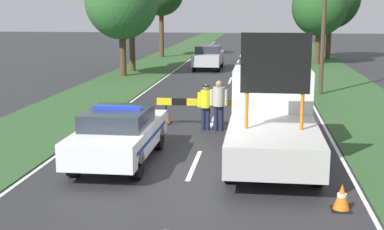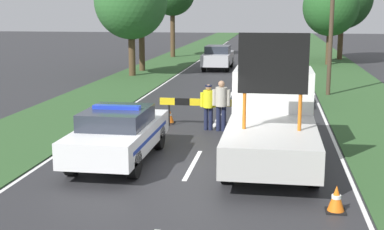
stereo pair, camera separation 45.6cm
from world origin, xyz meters
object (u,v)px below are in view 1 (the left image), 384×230
traffic_cone_near_truck (307,117)px  queued_car_hatch_blue (272,83)px  traffic_cone_behind_barrier (342,197)px  queued_car_sedan_silver (208,57)px  queued_car_sedan_black (263,69)px  utility_pole (324,7)px  police_car (119,134)px  police_officer (206,103)px  traffic_cone_centre_front (285,118)px  traffic_cone_lane_edge (239,122)px  pedestrian_civilian (219,101)px  work_truck (272,117)px  road_barrier (202,104)px  roadside_tree_far_left (121,1)px  roadside_tree_near_left (319,7)px  traffic_cone_near_police (166,116)px  queued_car_wagon_maroon (263,49)px

traffic_cone_near_truck → queued_car_hatch_blue: 4.72m
traffic_cone_behind_barrier → queued_car_sedan_silver: queued_car_sedan_silver is taller
queued_car_sedan_black → utility_pole: size_ratio=0.51×
queued_car_sedan_silver → police_car: bearing=89.4°
police_officer → traffic_cone_centre_front: police_officer is taller
traffic_cone_lane_edge → queued_car_sedan_silver: queued_car_sedan_silver is taller
pedestrian_civilian → traffic_cone_centre_front: size_ratio=2.54×
traffic_cone_behind_barrier → work_truck: bearing=109.1°
police_car → traffic_cone_near_truck: size_ratio=8.70×
road_barrier → roadside_tree_far_left: roadside_tree_far_left is taller
traffic_cone_lane_edge → roadside_tree_near_left: (4.90, 22.61, 3.97)m
police_car → queued_car_sedan_silver: size_ratio=1.00×
pedestrian_civilian → traffic_cone_lane_edge: (0.69, 0.33, -0.76)m
traffic_cone_near_police → queued_car_sedan_black: size_ratio=0.13×
police_car → queued_car_hatch_blue: 10.86m
traffic_cone_near_truck → traffic_cone_behind_barrier: size_ratio=0.95×
pedestrian_civilian → queued_car_wagon_maroon: pedestrian_civilian is taller
queued_car_wagon_maroon → police_officer: bearing=85.6°
queued_car_hatch_blue → queued_car_sedan_silver: same height
police_officer → queued_car_hatch_blue: size_ratio=0.34×
queued_car_sedan_silver → roadside_tree_near_left: roadside_tree_near_left is taller
police_car → traffic_cone_behind_barrier: police_car is taller
roadside_tree_near_left → queued_car_hatch_blue: bearing=-102.2°
traffic_cone_near_police → queued_car_wagon_maroon: size_ratio=0.12×
road_barrier → traffic_cone_centre_front: 2.93m
queued_car_hatch_blue → police_officer: bearing=67.9°
road_barrier → traffic_cone_near_police: size_ratio=5.86×
traffic_cone_near_police → traffic_cone_lane_edge: bearing=-13.5°
traffic_cone_near_truck → work_truck: bearing=-107.2°
police_car → road_barrier: police_car is taller
traffic_cone_centre_front → roadside_tree_near_left: size_ratio=0.11×
police_car → traffic_cone_lane_edge: police_car is taller
police_officer → roadside_tree_near_left: (6.04, 22.86, 3.28)m
police_officer → traffic_cone_behind_barrier: police_officer is taller
traffic_cone_near_truck → road_barrier: bearing=-167.5°
queued_car_sedan_black → queued_car_wagon_maroon: queued_car_wagon_maroon is taller
traffic_cone_near_police → queued_car_hatch_blue: (3.91, 4.92, 0.59)m
queued_car_sedan_black → traffic_cone_near_police: bearing=72.6°
roadside_tree_far_left → utility_pole: (11.28, -5.88, -0.37)m
traffic_cone_lane_edge → roadside_tree_far_left: roadside_tree_far_left is taller
police_car → road_barrier: (1.75, 4.61, 0.05)m
police_officer → traffic_cone_near_police: police_officer is taller
traffic_cone_near_police → roadside_tree_near_left: 23.57m
queued_car_wagon_maroon → roadside_tree_near_left: roadside_tree_near_left is taller
roadside_tree_far_left → police_officer: bearing=-65.2°
traffic_cone_lane_edge → queued_car_hatch_blue: size_ratio=0.11×
police_car → traffic_cone_lane_edge: (3.06, 4.41, -0.53)m
traffic_cone_near_police → traffic_cone_near_truck: 5.08m
police_car → traffic_cone_lane_edge: bearing=56.0°
police_officer → traffic_cone_near_truck: bearing=-164.4°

